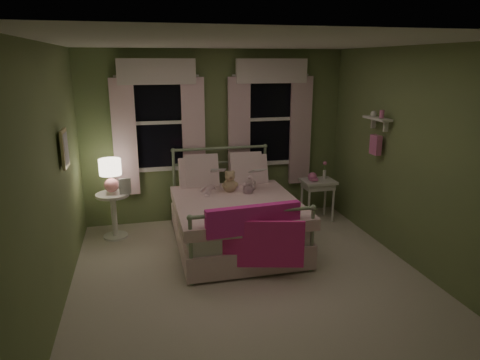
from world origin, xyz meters
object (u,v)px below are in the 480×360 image
object	(u,v)px
table_lamp	(110,172)
child_left	(208,172)
child_right	(247,170)
bed	(234,217)
nightstand_left	(114,209)
nightstand_right	(318,186)
teddy_bear	(230,183)

from	to	relation	value
table_lamp	child_left	bearing A→B (deg)	-8.04
child_left	child_right	size ratio (longest dim) A/B	0.99
child_left	bed	bearing A→B (deg)	139.01
nightstand_left	table_lamp	size ratio (longest dim) A/B	1.39
child_right	bed	bearing A→B (deg)	69.37
child_left	nightstand_right	bearing A→B (deg)	-159.22
bed	child_left	distance (m)	0.74
teddy_bear	nightstand_right	bearing A→B (deg)	12.40
bed	child_left	world-z (taller)	child_left
child_left	table_lamp	bearing A→B (deg)	7.37
teddy_bear	nightstand_right	distance (m)	1.52
teddy_bear	nightstand_right	size ratio (longest dim) A/B	0.50
nightstand_left	table_lamp	distance (m)	0.54
child_left	teddy_bear	bearing A→B (deg)	165.91
child_right	table_lamp	size ratio (longest dim) A/B	1.52
nightstand_left	child_right	bearing A→B (deg)	-5.66
child_right	nightstand_left	world-z (taller)	child_right
table_lamp	nightstand_right	xyz separation A→B (m)	(3.06, -0.02, -0.40)
child_right	table_lamp	world-z (taller)	child_right
child_right	nightstand_left	bearing A→B (deg)	7.31
child_right	nightstand_left	size ratio (longest dim) A/B	1.10
nightstand_left	nightstand_right	size ratio (longest dim) A/B	1.02
bed	nightstand_right	world-z (taller)	bed
nightstand_left	teddy_bear	bearing A→B (deg)	-12.18
bed	nightstand_right	distance (m)	1.59
nightstand_left	nightstand_right	bearing A→B (deg)	-0.41
table_lamp	nightstand_right	distance (m)	3.09
bed	nightstand_left	world-z (taller)	bed
teddy_bear	child_right	bearing A→B (deg)	29.50
teddy_bear	table_lamp	bearing A→B (deg)	167.82
child_left	nightstand_left	world-z (taller)	child_left
child_left	teddy_bear	size ratio (longest dim) A/B	2.23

